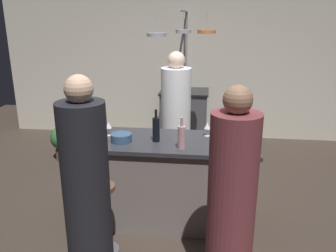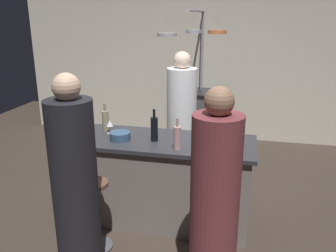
{
  "view_description": "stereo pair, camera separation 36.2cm",
  "coord_description": "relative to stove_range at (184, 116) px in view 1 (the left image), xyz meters",
  "views": [
    {
      "loc": [
        0.41,
        -3.28,
        2.1
      ],
      "look_at": [
        0.0,
        0.15,
        1.0
      ],
      "focal_mm": 37.61,
      "sensor_mm": 36.0,
      "label": 1
    },
    {
      "loc": [
        0.77,
        -3.22,
        2.1
      ],
      "look_at": [
        0.0,
        0.15,
        1.0
      ],
      "focal_mm": 37.61,
      "sensor_mm": 36.0,
      "label": 2
    }
  ],
  "objects": [
    {
      "name": "bar_stool_left",
      "position": [
        -0.5,
        -3.07,
        -0.07
      ],
      "size": [
        0.28,
        0.28,
        0.68
      ],
      "color": "#4C4C51",
      "rests_on": "ground_plane"
    },
    {
      "name": "kitchen_island",
      "position": [
        0.0,
        -2.45,
        0.01
      ],
      "size": [
        1.8,
        0.72,
        0.9
      ],
      "color": "slate",
      "rests_on": "ground_plane"
    },
    {
      "name": "potted_plant",
      "position": [
        -1.74,
        -1.0,
        -0.15
      ],
      "size": [
        0.36,
        0.36,
        0.52
      ],
      "color": "brown",
      "rests_on": "ground_plane"
    },
    {
      "name": "bar_stool_right",
      "position": [
        0.58,
        -3.07,
        -0.07
      ],
      "size": [
        0.28,
        0.28,
        0.68
      ],
      "color": "#4C4C51",
      "rests_on": "ground_plane"
    },
    {
      "name": "guest_right",
      "position": [
        0.6,
        -3.44,
        0.32
      ],
      "size": [
        0.35,
        0.35,
        1.66
      ],
      "color": "brown",
      "rests_on": "ground_plane"
    },
    {
      "name": "back_wall",
      "position": [
        0.0,
        0.4,
        0.85
      ],
      "size": [
        6.4,
        0.16,
        2.6
      ],
      "primitive_type": "cube",
      "color": "beige",
      "rests_on": "ground_plane"
    },
    {
      "name": "stove_range",
      "position": [
        0.0,
        0.0,
        0.0
      ],
      "size": [
        0.8,
        0.64,
        0.89
      ],
      "color": "#47474C",
      "rests_on": "ground_plane"
    },
    {
      "name": "pepper_mill",
      "position": [
        -0.81,
        -2.51,
        0.56
      ],
      "size": [
        0.05,
        0.05,
        0.21
      ],
      "primitive_type": "cylinder",
      "color": "#382319",
      "rests_on": "kitchen_island"
    },
    {
      "name": "wine_bottle_rose",
      "position": [
        0.17,
        -2.66,
        0.57
      ],
      "size": [
        0.07,
        0.07,
        0.3
      ],
      "color": "#B78C8E",
      "rests_on": "kitchen_island"
    },
    {
      "name": "ground_plane",
      "position": [
        0.0,
        -2.45,
        -0.45
      ],
      "size": [
        9.0,
        9.0,
        0.0
      ],
      "primitive_type": "plane",
      "color": "#382D26"
    },
    {
      "name": "overhead_pot_rack",
      "position": [
        0.01,
        -0.55,
        1.22
      ],
      "size": [
        0.9,
        1.45,
        2.17
      ],
      "color": "gray",
      "rests_on": "ground_plane"
    },
    {
      "name": "wine_bottle_dark",
      "position": [
        -0.09,
        -2.49,
        0.58
      ],
      "size": [
        0.07,
        0.07,
        0.32
      ],
      "color": "black",
      "rests_on": "kitchen_island"
    },
    {
      "name": "wine_bottle_white",
      "position": [
        -0.68,
        -2.32,
        0.57
      ],
      "size": [
        0.07,
        0.07,
        0.31
      ],
      "color": "gray",
      "rests_on": "kitchen_island"
    },
    {
      "name": "mixing_bowl_blue",
      "position": [
        -0.43,
        -2.55,
        0.49
      ],
      "size": [
        0.21,
        0.21,
        0.08
      ],
      "primitive_type": "cylinder",
      "color": "#334C6B",
      "rests_on": "kitchen_island"
    },
    {
      "name": "guest_left",
      "position": [
        -0.5,
        -3.41,
        0.34
      ],
      "size": [
        0.36,
        0.36,
        1.71
      ],
      "color": "black",
      "rests_on": "ground_plane"
    },
    {
      "name": "mixing_bowl_ceramic",
      "position": [
        0.66,
        -2.53,
        0.49
      ],
      "size": [
        0.17,
        0.17,
        0.08
      ],
      "primitive_type": "cylinder",
      "color": "silver",
      "rests_on": "kitchen_island"
    },
    {
      "name": "wine_glass_near_left_guest",
      "position": [
        0.4,
        -2.28,
        0.56
      ],
      "size": [
        0.07,
        0.07,
        0.15
      ],
      "color": "silver",
      "rests_on": "kitchen_island"
    },
    {
      "name": "chef",
      "position": [
        0.02,
        -1.63,
        0.34
      ],
      "size": [
        0.36,
        0.36,
        1.7
      ],
      "color": "white",
      "rests_on": "ground_plane"
    },
    {
      "name": "wine_glass_near_right_guest",
      "position": [
        0.7,
        -2.28,
        0.56
      ],
      "size": [
        0.07,
        0.07,
        0.15
      ],
      "color": "silver",
      "rests_on": "kitchen_island"
    },
    {
      "name": "wine_glass_by_chef",
      "position": [
        -0.61,
        -2.38,
        0.56
      ],
      "size": [
        0.07,
        0.07,
        0.15
      ],
      "color": "silver",
      "rests_on": "kitchen_island"
    }
  ]
}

